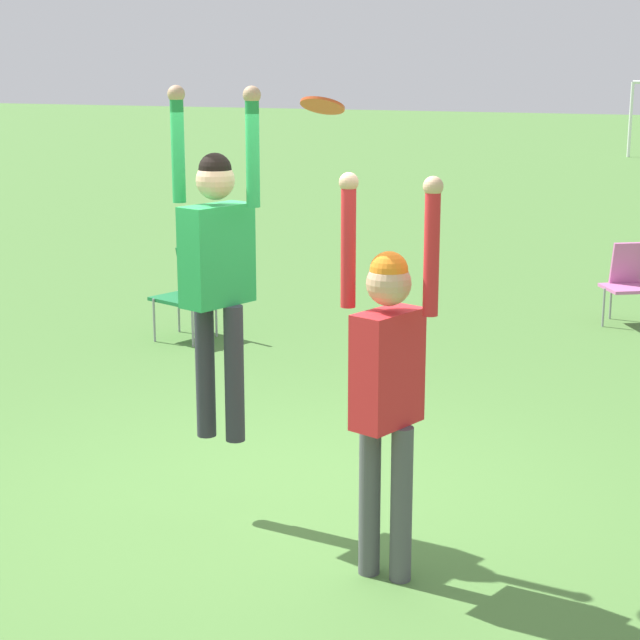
{
  "coord_description": "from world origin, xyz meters",
  "views": [
    {
      "loc": [
        3.04,
        -5.81,
        2.76
      ],
      "look_at": [
        0.4,
        -0.26,
        1.3
      ],
      "focal_mm": 60.0,
      "sensor_mm": 36.0,
      "label": 1
    }
  ],
  "objects_px": {
    "person_jumping": "(217,257)",
    "camping_chair_2": "(630,277)",
    "camping_chair_0": "(190,287)",
    "person_defending": "(387,370)",
    "frisbee": "(322,106)"
  },
  "relations": [
    {
      "from": "person_jumping",
      "to": "frisbee",
      "type": "bearing_deg",
      "value": -80.54
    },
    {
      "from": "person_defending",
      "to": "person_jumping",
      "type": "bearing_deg",
      "value": -90.0
    },
    {
      "from": "frisbee",
      "to": "camping_chair_2",
      "type": "relative_size",
      "value": 0.28
    },
    {
      "from": "person_defending",
      "to": "camping_chair_0",
      "type": "relative_size",
      "value": 2.46
    },
    {
      "from": "person_jumping",
      "to": "camping_chair_0",
      "type": "xyz_separation_m",
      "value": [
        -2.62,
        3.81,
        -1.12
      ]
    },
    {
      "from": "person_jumping",
      "to": "camping_chair_2",
      "type": "distance_m",
      "value": 6.67
    },
    {
      "from": "person_jumping",
      "to": "frisbee",
      "type": "height_order",
      "value": "person_jumping"
    },
    {
      "from": "camping_chair_2",
      "to": "camping_chair_0",
      "type": "bearing_deg",
      "value": -0.72
    },
    {
      "from": "camping_chair_0",
      "to": "camping_chair_2",
      "type": "height_order",
      "value": "camping_chair_0"
    },
    {
      "from": "frisbee",
      "to": "camping_chair_0",
      "type": "distance_m",
      "value": 5.52
    },
    {
      "from": "frisbee",
      "to": "person_defending",
      "type": "bearing_deg",
      "value": -27.64
    },
    {
      "from": "camping_chair_0",
      "to": "camping_chair_2",
      "type": "distance_m",
      "value": 4.79
    },
    {
      "from": "person_jumping",
      "to": "camping_chair_2",
      "type": "xyz_separation_m",
      "value": [
        1.39,
        6.42,
        -1.14
      ]
    },
    {
      "from": "person_jumping",
      "to": "person_defending",
      "type": "bearing_deg",
      "value": -90.0
    },
    {
      "from": "person_defending",
      "to": "camping_chair_2",
      "type": "xyz_separation_m",
      "value": [
        0.15,
        6.77,
        -0.68
      ]
    }
  ]
}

